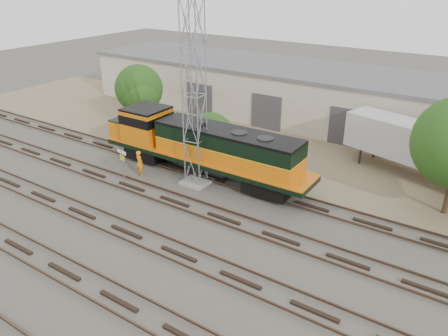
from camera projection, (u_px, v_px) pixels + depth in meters
The scene contains 11 objects.
ground at pixel (210, 230), 26.38m from camera, with size 140.00×140.00×0.00m, color #47423A.
dirt_strip at pixel (310, 151), 37.73m from camera, with size 80.00×16.00×0.02m, color #726047.
tracks at pixel (179, 254), 24.08m from camera, with size 80.00×20.40×0.28m.
warehouse at pixel (346, 100), 42.64m from camera, with size 58.40×10.40×5.30m.
locomotive at pixel (201, 146), 32.47m from camera, with size 17.39×3.05×4.18m.
signal_tower at pixel (194, 99), 29.56m from camera, with size 1.93×1.93×13.03m.
sign_post at pixel (122, 159), 31.85m from camera, with size 1.00×0.21×2.45m.
worker at pixel (140, 163), 33.00m from camera, with size 0.73×0.48×2.00m, color orange.
semi_trailer at pixel (437, 151), 31.11m from camera, with size 13.44×6.29×4.07m.
tree_west at pixel (140, 91), 42.18m from camera, with size 4.89×4.65×6.09m.
tree_mid at pixel (211, 139), 35.84m from camera, with size 4.22×4.01×4.01m.
Camera 1 is at (13.08, -18.19, 14.45)m, focal length 35.00 mm.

